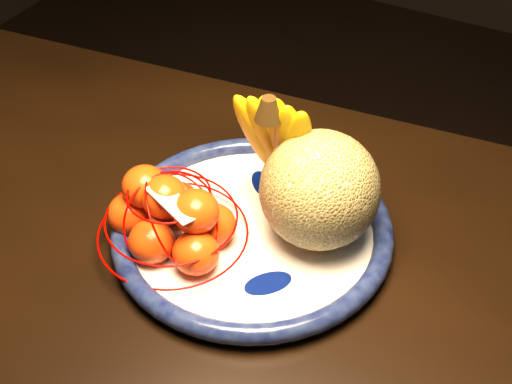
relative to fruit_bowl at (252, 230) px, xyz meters
The scene contains 5 objects.
fruit_bowl is the anchor object (origin of this frame).
cantaloupe 0.11m from the fruit_bowl, 24.98° to the left, with size 0.14×0.14×0.14m, color olive.
banana_bunch 0.12m from the fruit_bowl, 90.08° to the left, with size 0.13×0.12×0.19m.
mandarin_bag 0.11m from the fruit_bowl, 141.71° to the right, with size 0.23×0.23×0.12m.
price_tag 0.13m from the fruit_bowl, 129.80° to the right, with size 0.07×0.03×0.00m, color white.
Camera 1 is at (0.17, -0.48, 1.44)m, focal length 50.00 mm.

